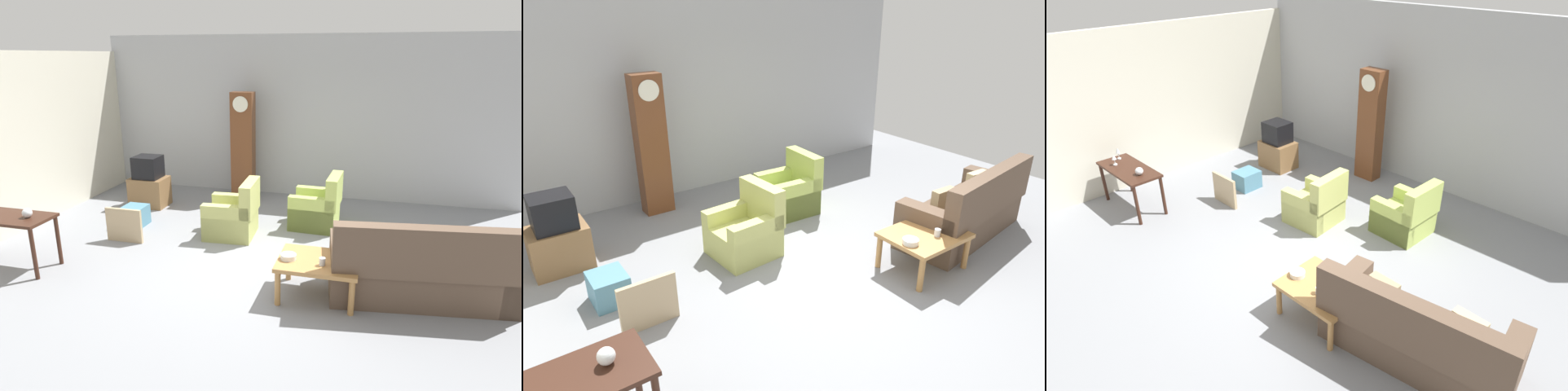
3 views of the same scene
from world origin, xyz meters
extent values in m
plane|color=gray|center=(0.00, 0.00, 0.00)|extent=(10.40, 10.40, 0.00)
cube|color=#ADAFB5|center=(0.00, 3.60, 1.60)|extent=(8.40, 0.16, 3.20)
cube|color=beige|center=(-4.20, 0.40, 1.44)|extent=(0.12, 6.40, 2.88)
cube|color=brown|center=(2.06, -0.24, 0.22)|extent=(2.19, 1.12, 0.44)
cube|color=brown|center=(2.10, -0.60, 0.74)|extent=(2.11, 0.48, 0.60)
cube|color=brown|center=(2.98, -0.12, 0.34)|extent=(0.35, 0.86, 0.68)
cube|color=brown|center=(1.13, -0.37, 0.34)|extent=(0.35, 0.86, 0.68)
cube|color=#C6B284|center=(2.52, -0.13, 0.62)|extent=(0.37, 0.14, 0.36)
cube|color=#9E8966|center=(1.57, -0.26, 0.62)|extent=(0.36, 0.13, 0.36)
cube|color=#B7BC66|center=(-0.74, 1.05, 0.20)|extent=(0.81, 0.81, 0.40)
cube|color=#B7BC66|center=(-0.42, 1.07, 0.66)|extent=(0.23, 0.77, 0.52)
cube|color=#B7BC66|center=(-0.76, 1.35, 0.30)|extent=(0.77, 0.21, 0.60)
cube|color=#B7BC66|center=(-0.72, 0.75, 0.30)|extent=(0.77, 0.21, 0.60)
cube|color=#AEC25C|center=(0.51, 1.79, 0.20)|extent=(0.79, 0.79, 0.40)
cube|color=#AEC25C|center=(0.83, 1.78, 0.66)|extent=(0.21, 0.77, 0.52)
cube|color=#AEC25C|center=(0.52, 2.09, 0.30)|extent=(0.77, 0.19, 0.60)
cube|color=#AEC25C|center=(0.50, 1.49, 0.30)|extent=(0.77, 0.19, 0.60)
cube|color=#B27F47|center=(0.89, -0.53, 0.45)|extent=(0.96, 0.76, 0.05)
cylinder|color=#B27F47|center=(0.47, -0.85, 0.21)|extent=(0.07, 0.07, 0.43)
cylinder|color=#B27F47|center=(1.32, -0.85, 0.21)|extent=(0.07, 0.07, 0.43)
cylinder|color=#B27F47|center=(0.47, -0.20, 0.21)|extent=(0.07, 0.07, 0.43)
cylinder|color=#B27F47|center=(1.32, -0.20, 0.21)|extent=(0.07, 0.07, 0.43)
cube|color=#381E14|center=(-3.32, -0.81, 0.73)|extent=(1.30, 0.56, 0.04)
cylinder|color=#381E14|center=(-3.92, -1.04, 0.35)|extent=(0.06, 0.06, 0.71)
cylinder|color=#381E14|center=(-2.71, -1.04, 0.35)|extent=(0.06, 0.06, 0.71)
cylinder|color=#381E14|center=(-3.92, -0.57, 0.35)|extent=(0.06, 0.06, 0.71)
cylinder|color=#381E14|center=(-2.71, -0.57, 0.35)|extent=(0.06, 0.06, 0.71)
cube|color=brown|center=(-1.12, 3.01, 1.07)|extent=(0.44, 0.28, 2.13)
cylinder|color=silver|center=(-1.12, 2.86, 1.91)|extent=(0.30, 0.02, 0.30)
cube|color=brown|center=(-2.74, 2.09, 0.28)|extent=(0.68, 0.52, 0.56)
cube|color=black|center=(-2.74, 2.09, 0.77)|extent=(0.48, 0.44, 0.42)
cube|color=tan|center=(-2.26, 0.36, 0.27)|extent=(0.60, 0.05, 0.54)
cube|color=teal|center=(-2.48, 1.04, 0.17)|extent=(0.38, 0.43, 0.34)
sphere|color=silver|center=(-2.95, -0.80, 0.81)|extent=(0.13, 0.13, 0.13)
cylinder|color=white|center=(1.22, -0.49, 0.52)|extent=(0.07, 0.07, 0.08)
cylinder|color=silver|center=(0.95, -0.66, 0.53)|extent=(0.07, 0.07, 0.09)
cylinder|color=beige|center=(1.27, -0.24, 0.52)|extent=(0.07, 0.07, 0.09)
cylinder|color=white|center=(0.54, -0.60, 0.51)|extent=(0.19, 0.19, 0.06)
cylinder|color=silver|center=(-3.80, -0.74, 0.76)|extent=(0.06, 0.06, 0.02)
cylinder|color=silver|center=(-3.80, -0.74, 0.82)|extent=(0.01, 0.01, 0.10)
cone|color=silver|center=(-3.80, -0.74, 0.92)|extent=(0.07, 0.07, 0.10)
cylinder|color=silver|center=(-3.61, -0.90, 0.76)|extent=(0.07, 0.07, 0.02)
cylinder|color=silver|center=(-3.61, -0.90, 0.81)|extent=(0.01, 0.01, 0.09)
cone|color=silver|center=(-3.61, -0.90, 0.90)|extent=(0.08, 0.08, 0.09)
camera|label=1|loc=(1.48, -5.42, 2.81)|focal=31.00mm
camera|label=2|loc=(-3.42, -3.58, 3.12)|focal=31.96mm
camera|label=3|loc=(3.70, -3.68, 4.02)|focal=31.16mm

